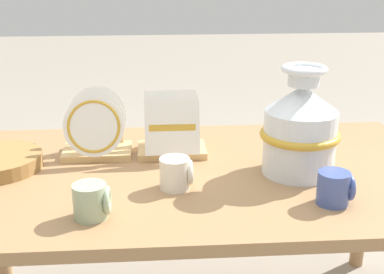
{
  "coord_description": "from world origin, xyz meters",
  "views": [
    {
      "loc": [
        -0.11,
        -1.51,
        1.25
      ],
      "look_at": [
        0.0,
        0.0,
        0.72
      ],
      "focal_mm": 50.0,
      "sensor_mm": 36.0,
      "label": 1
    }
  ],
  "objects_px": {
    "ceramic_vase": "(300,128)",
    "dish_rack_round_plates": "(96,134)",
    "mug_cobalt_glaze": "(335,188)",
    "mug_cream_glaze": "(176,173)",
    "mug_sage_glaze": "(92,201)",
    "dish_rack_square_plates": "(172,135)"
  },
  "relations": [
    {
      "from": "dish_rack_square_plates",
      "to": "mug_cobalt_glaze",
      "type": "xyz_separation_m",
      "value": [
        0.42,
        -0.41,
        -0.02
      ]
    },
    {
      "from": "ceramic_vase",
      "to": "dish_rack_square_plates",
      "type": "height_order",
      "value": "ceramic_vase"
    },
    {
      "from": "mug_cobalt_glaze",
      "to": "mug_cream_glaze",
      "type": "relative_size",
      "value": 1.0
    },
    {
      "from": "mug_cobalt_glaze",
      "to": "mug_sage_glaze",
      "type": "xyz_separation_m",
      "value": [
        -0.63,
        -0.03,
        0.0
      ]
    },
    {
      "from": "ceramic_vase",
      "to": "mug_cream_glaze",
      "type": "relative_size",
      "value": 3.51
    },
    {
      "from": "ceramic_vase",
      "to": "dish_rack_square_plates",
      "type": "distance_m",
      "value": 0.43
    },
    {
      "from": "mug_cobalt_glaze",
      "to": "mug_cream_glaze",
      "type": "height_order",
      "value": "same"
    },
    {
      "from": "mug_cream_glaze",
      "to": "mug_sage_glaze",
      "type": "bearing_deg",
      "value": -143.71
    },
    {
      "from": "dish_rack_round_plates",
      "to": "dish_rack_square_plates",
      "type": "bearing_deg",
      "value": 1.41
    },
    {
      "from": "dish_rack_round_plates",
      "to": "mug_sage_glaze",
      "type": "distance_m",
      "value": 0.43
    },
    {
      "from": "mug_cobalt_glaze",
      "to": "mug_sage_glaze",
      "type": "bearing_deg",
      "value": -177.2
    },
    {
      "from": "ceramic_vase",
      "to": "dish_rack_round_plates",
      "type": "bearing_deg",
      "value": 163.33
    },
    {
      "from": "dish_rack_round_plates",
      "to": "mug_sage_glaze",
      "type": "xyz_separation_m",
      "value": [
        0.03,
        -0.43,
        -0.03
      ]
    },
    {
      "from": "dish_rack_round_plates",
      "to": "dish_rack_square_plates",
      "type": "relative_size",
      "value": 1.0
    },
    {
      "from": "mug_cream_glaze",
      "to": "ceramic_vase",
      "type": "bearing_deg",
      "value": 12.88
    },
    {
      "from": "ceramic_vase",
      "to": "mug_cream_glaze",
      "type": "height_order",
      "value": "ceramic_vase"
    },
    {
      "from": "ceramic_vase",
      "to": "mug_cobalt_glaze",
      "type": "distance_m",
      "value": 0.24
    },
    {
      "from": "dish_rack_square_plates",
      "to": "mug_sage_glaze",
      "type": "distance_m",
      "value": 0.49
    },
    {
      "from": "ceramic_vase",
      "to": "dish_rack_round_plates",
      "type": "relative_size",
      "value": 1.47
    },
    {
      "from": "dish_rack_round_plates",
      "to": "mug_sage_glaze",
      "type": "height_order",
      "value": "dish_rack_round_plates"
    },
    {
      "from": "dish_rack_round_plates",
      "to": "mug_cream_glaze",
      "type": "relative_size",
      "value": 2.39
    },
    {
      "from": "ceramic_vase",
      "to": "dish_rack_round_plates",
      "type": "height_order",
      "value": "ceramic_vase"
    }
  ]
}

